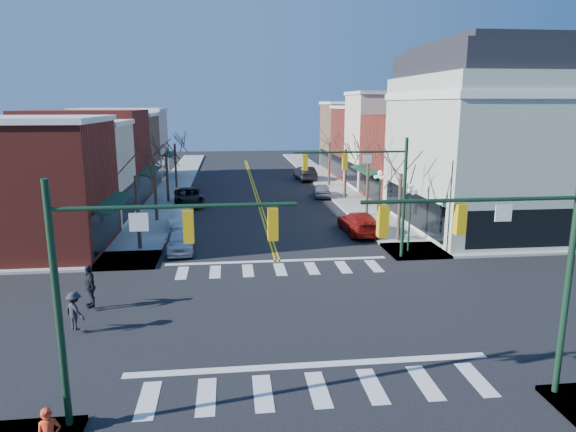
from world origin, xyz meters
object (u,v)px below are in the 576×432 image
object	(u,v)px
car_left_near	(180,240)
pedestrian_dark_a	(90,286)
victorian_corner	(495,138)
car_right_mid	(322,190)
car_left_mid	(180,219)
car_right_near	(359,223)
lamppost_midblock	(379,189)
lamppost_corner	(410,206)
car_left_far	(189,197)
pedestrian_dark_b	(75,311)
car_right_far	(305,173)

from	to	relation	value
car_left_near	pedestrian_dark_a	world-z (taller)	pedestrian_dark_a
victorian_corner	car_right_mid	bearing A→B (deg)	126.12
car_left_mid	car_right_near	distance (m)	13.13
lamppost_midblock	pedestrian_dark_a	world-z (taller)	lamppost_midblock
car_left_near	pedestrian_dark_a	size ratio (longest dim) A/B	2.19
lamppost_corner	car_left_near	xyz separation A→B (m)	(-14.06, 2.01, -2.23)
car_right_near	pedestrian_dark_a	bearing A→B (deg)	36.84
lamppost_corner	car_left_mid	size ratio (longest dim) A/B	0.98
car_left_mid	car_right_mid	distance (m)	17.38
car_right_near	car_right_mid	xyz separation A→B (m)	(0.00, 14.67, -0.09)
lamppost_corner	car_left_near	bearing A→B (deg)	171.85
car_left_far	car_right_mid	size ratio (longest dim) A/B	1.40
lamppost_midblock	pedestrian_dark_b	world-z (taller)	lamppost_midblock
pedestrian_dark_a	pedestrian_dark_b	xyz separation A→B (m)	(0.00, -2.42, -0.17)
car_left_near	car_left_mid	distance (m)	6.10
car_right_mid	pedestrian_dark_a	distance (m)	30.95
lamppost_corner	car_right_near	world-z (taller)	lamppost_corner
victorian_corner	car_right_far	xyz separation A→B (m)	(-10.10, 25.23, -5.82)
lamppost_corner	lamppost_midblock	world-z (taller)	same
lamppost_midblock	car_left_mid	world-z (taller)	lamppost_midblock
lamppost_corner	car_right_near	distance (m)	5.90
victorian_corner	car_right_near	size ratio (longest dim) A/B	2.67
car_right_mid	lamppost_midblock	bearing A→B (deg)	104.54
car_left_mid	pedestrian_dark_b	bearing A→B (deg)	-103.98
car_left_near	car_left_far	distance (m)	15.11
car_left_far	car_left_near	bearing A→B (deg)	-94.12
pedestrian_dark_a	lamppost_midblock	bearing A→B (deg)	101.65
car_right_mid	car_right_far	distance (m)	11.39
car_left_mid	victorian_corner	bearing A→B (deg)	-10.73
car_right_far	pedestrian_dark_b	world-z (taller)	pedestrian_dark_b
pedestrian_dark_b	victorian_corner	bearing A→B (deg)	-109.76
car_right_far	pedestrian_dark_a	distance (m)	41.21
victorian_corner	car_left_far	world-z (taller)	victorian_corner
victorian_corner	lamppost_midblock	world-z (taller)	victorian_corner
pedestrian_dark_b	car_left_far	bearing A→B (deg)	-56.51
victorian_corner	lamppost_midblock	distance (m)	9.10
car_right_near	pedestrian_dark_b	size ratio (longest dim) A/B	3.33
victorian_corner	car_right_mid	size ratio (longest dim) A/B	3.58
car_right_near	pedestrian_dark_a	world-z (taller)	pedestrian_dark_a
lamppost_corner	pedestrian_dark_a	xyz separation A→B (m)	(-17.20, -7.00, -1.84)
lamppost_midblock	car_left_near	size ratio (longest dim) A/B	1.01
car_left_near	car_left_far	xyz separation A→B (m)	(-0.54, 15.10, 0.05)
lamppost_corner	car_left_far	xyz separation A→B (m)	(-14.60, 17.12, -2.19)
pedestrian_dark_a	lamppost_corner	bearing A→B (deg)	85.66
car_left_mid	car_right_near	size ratio (longest dim) A/B	0.83
victorian_corner	car_right_far	size ratio (longest dim) A/B	2.80
car_right_mid	pedestrian_dark_a	size ratio (longest dim) A/B	2.04
lamppost_midblock	car_left_far	bearing A→B (deg)	143.98
lamppost_midblock	car_left_near	world-z (taller)	lamppost_midblock
car_right_near	pedestrian_dark_a	distance (m)	19.63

